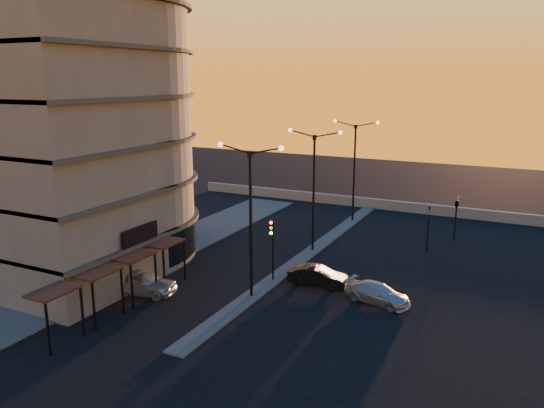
{
  "coord_description": "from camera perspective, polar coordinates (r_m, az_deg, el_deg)",
  "views": [
    {
      "loc": [
        14.74,
        -26.8,
        13.17
      ],
      "look_at": [
        -1.86,
        6.61,
        4.32
      ],
      "focal_mm": 35.0,
      "sensor_mm": 36.0,
      "label": 1
    }
  ],
  "objects": [
    {
      "name": "ground",
      "position": [
        33.29,
        -2.22,
        -9.96
      ],
      "size": [
        120.0,
        120.0,
        0.0
      ],
      "primitive_type": "plane",
      "color": "black",
      "rests_on": "ground"
    },
    {
      "name": "parapet",
      "position": [
        55.77,
        12.52,
        -0.11
      ],
      "size": [
        44.0,
        0.5,
        1.0
      ],
      "primitive_type": "cube",
      "color": "slate",
      "rests_on": "ground"
    },
    {
      "name": "median",
      "position": [
        41.75,
        4.38,
        -4.99
      ],
      "size": [
        1.2,
        36.0,
        0.12
      ],
      "primitive_type": "cube",
      "color": "#484745",
      "rests_on": "ground"
    },
    {
      "name": "streetlamp_near",
      "position": [
        31.5,
        -2.32,
        -0.58
      ],
      "size": [
        4.32,
        0.32,
        9.51
      ],
      "color": "black",
      "rests_on": "ground"
    },
    {
      "name": "traffic_light_main",
      "position": [
        34.68,
        0.01,
        -3.9
      ],
      "size": [
        0.28,
        0.44,
        4.25
      ],
      "color": "black",
      "rests_on": "ground"
    },
    {
      "name": "signal_east_a",
      "position": [
        42.85,
        16.45,
        -2.42
      ],
      "size": [
        0.13,
        0.16,
        3.6
      ],
      "color": "black",
      "rests_on": "ground"
    },
    {
      "name": "car_wagon",
      "position": [
        32.89,
        11.28,
        -9.41
      ],
      "size": [
        4.31,
        2.52,
        1.17
      ],
      "primitive_type": "imported",
      "rotation": [
        0.0,
        0.0,
        1.34
      ],
      "color": "#AFB0B7",
      "rests_on": "ground"
    },
    {
      "name": "building",
      "position": [
        39.33,
        -20.91,
        10.65
      ],
      "size": [
        14.35,
        17.08,
        25.0
      ],
      "color": "#655F59",
      "rests_on": "ground"
    },
    {
      "name": "signal_east_b",
      "position": [
        46.21,
        19.26,
        -0.0
      ],
      "size": [
        0.42,
        1.99,
        3.6
      ],
      "color": "black",
      "rests_on": "ground"
    },
    {
      "name": "streetlamp_mid",
      "position": [
        40.35,
        4.52,
        2.48
      ],
      "size": [
        4.32,
        0.32,
        9.51
      ],
      "color": "black",
      "rests_on": "ground"
    },
    {
      "name": "streetlamp_far",
      "position": [
        49.64,
        8.86,
        4.41
      ],
      "size": [
        4.32,
        0.32,
        9.51
      ],
      "color": "black",
      "rests_on": "ground"
    },
    {
      "name": "sidewalk_west",
      "position": [
        41.92,
        -12.31,
        -5.2
      ],
      "size": [
        5.0,
        40.0,
        0.12
      ],
      "primitive_type": "cube",
      "color": "#484745",
      "rests_on": "ground"
    },
    {
      "name": "car_sedan",
      "position": [
        34.9,
        4.95,
        -7.74
      ],
      "size": [
        3.99,
        1.72,
        1.28
      ],
      "primitive_type": "imported",
      "rotation": [
        0.0,
        0.0,
        1.67
      ],
      "color": "black",
      "rests_on": "ground"
    },
    {
      "name": "car_hatchback",
      "position": [
        34.5,
        -13.94,
        -8.13
      ],
      "size": [
        4.77,
        2.61,
        1.54
      ],
      "primitive_type": "imported",
      "rotation": [
        0.0,
        0.0,
        1.75
      ],
      "color": "#BABCC2",
      "rests_on": "ground"
    }
  ]
}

